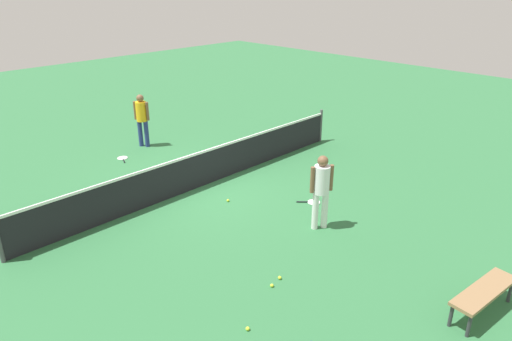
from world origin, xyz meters
TOP-DOWN VIEW (x-y plane):
  - ground_plane at (0.00, 0.00)m, footprint 40.00×40.00m
  - court_net at (0.00, 0.00)m, footprint 10.09×0.09m
  - player_near_side at (0.41, -3.53)m, footprint 0.50×0.46m
  - player_far_side at (0.58, 3.72)m, footprint 0.46×0.50m
  - tennis_racket_near_player at (1.26, -2.67)m, footprint 0.53×0.54m
  - tennis_racket_far_player at (-0.51, 3.24)m, footprint 0.41×0.61m
  - tennis_ball_near_player at (-0.17, -1.17)m, footprint 0.07×0.07m
  - tennis_ball_by_net at (-2.95, -4.73)m, footprint 0.07×0.07m
  - tennis_ball_midcourt at (-1.88, -4.24)m, footprint 0.07×0.07m
  - tennis_ball_baseline at (-1.61, -4.19)m, footprint 0.07×0.07m
  - courtside_bench at (0.05, -7.16)m, footprint 1.54×0.57m

SIDE VIEW (x-z plane):
  - ground_plane at x=0.00m, z-range 0.00..0.00m
  - tennis_racket_near_player at x=1.26m, z-range 0.00..0.03m
  - tennis_racket_far_player at x=-0.51m, z-range 0.00..0.03m
  - tennis_ball_near_player at x=-0.17m, z-range 0.00..0.07m
  - tennis_ball_by_net at x=-2.95m, z-range 0.00..0.07m
  - tennis_ball_midcourt at x=-1.88m, z-range 0.00..0.07m
  - tennis_ball_baseline at x=-1.61m, z-range 0.00..0.07m
  - courtside_bench at x=0.05m, z-range 0.18..0.66m
  - court_net at x=0.00m, z-range -0.03..1.04m
  - player_near_side at x=0.41m, z-range 0.16..1.86m
  - player_far_side at x=0.58m, z-range 0.16..1.86m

